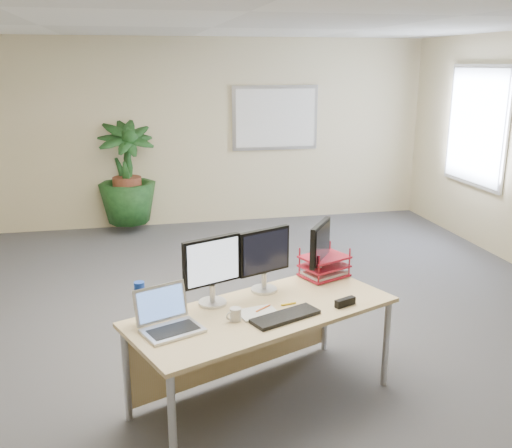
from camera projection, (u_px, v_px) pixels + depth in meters
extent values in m
plane|color=#4B4B50|center=(251.00, 343.00, 4.92)|extent=(8.00, 8.00, 0.00)
cube|color=beige|center=(195.00, 133.00, 8.32)|extent=(7.00, 0.04, 2.70)
cube|color=white|center=(250.00, 11.00, 4.19)|extent=(7.00, 8.00, 0.02)
cube|color=silver|center=(275.00, 118.00, 8.48)|extent=(1.30, 0.03, 0.95)
cube|color=white|center=(276.00, 118.00, 8.46)|extent=(1.20, 0.01, 0.85)
cube|color=silver|center=(477.00, 126.00, 7.37)|extent=(0.03, 1.30, 1.55)
cube|color=silver|center=(475.00, 126.00, 7.37)|extent=(0.01, 1.20, 1.45)
cube|color=#D9BC80|center=(263.00, 312.00, 3.90)|extent=(2.00, 1.42, 0.03)
cube|color=#D9BC80|center=(235.00, 339.00, 4.28)|extent=(1.62, 0.68, 0.56)
cylinder|color=silver|center=(172.00, 426.00, 3.25)|extent=(0.05, 0.05, 0.68)
cylinder|color=silver|center=(386.00, 344.00, 4.20)|extent=(0.05, 0.05, 0.68)
cylinder|color=silver|center=(126.00, 375.00, 3.78)|extent=(0.05, 0.05, 0.68)
cylinder|color=silver|center=(325.00, 312.00, 4.74)|extent=(0.05, 0.05, 0.68)
imported|color=black|center=(127.00, 181.00, 7.97)|extent=(1.00, 1.00, 1.50)
cylinder|color=silver|center=(213.00, 302.00, 3.99)|extent=(0.20, 0.20, 0.02)
cylinder|color=silver|center=(212.00, 293.00, 3.97)|extent=(0.04, 0.04, 0.12)
cube|color=black|center=(212.00, 261.00, 3.90)|extent=(0.42, 0.20, 0.34)
cube|color=silver|center=(213.00, 262.00, 3.88)|extent=(0.37, 0.16, 0.30)
cylinder|color=silver|center=(264.00, 289.00, 4.22)|extent=(0.19, 0.19, 0.02)
cylinder|color=silver|center=(264.00, 281.00, 4.20)|extent=(0.04, 0.04, 0.12)
cube|color=black|center=(264.00, 251.00, 4.14)|extent=(0.41, 0.20, 0.33)
cube|color=black|center=(266.00, 252.00, 4.12)|extent=(0.36, 0.15, 0.29)
cylinder|color=silver|center=(319.00, 278.00, 4.44)|extent=(0.19, 0.19, 0.02)
cylinder|color=silver|center=(319.00, 270.00, 4.43)|extent=(0.04, 0.04, 0.11)
cube|color=black|center=(320.00, 243.00, 4.36)|extent=(0.26, 0.36, 0.32)
cube|color=black|center=(323.00, 243.00, 4.36)|extent=(0.22, 0.31, 0.28)
cube|color=silver|center=(173.00, 331.00, 3.57)|extent=(0.43, 0.37, 0.02)
cube|color=black|center=(173.00, 330.00, 3.56)|extent=(0.34, 0.27, 0.00)
cube|color=silver|center=(161.00, 303.00, 3.66)|extent=(0.36, 0.19, 0.24)
cube|color=#5C8EEE|center=(161.00, 304.00, 3.65)|extent=(0.31, 0.16, 0.19)
cube|color=black|center=(285.00, 316.00, 3.76)|extent=(0.50, 0.33, 0.03)
cylinder|color=silver|center=(236.00, 314.00, 3.72)|extent=(0.08, 0.08, 0.09)
torus|color=silver|center=(229.00, 315.00, 3.71)|extent=(0.06, 0.03, 0.06)
cube|color=white|center=(258.00, 313.00, 3.83)|extent=(0.29, 0.24, 0.01)
cylinder|color=orange|center=(263.00, 308.00, 3.88)|extent=(0.12, 0.09, 0.01)
cylinder|color=yellow|center=(288.00, 304.00, 3.97)|extent=(0.11, 0.03, 0.01)
cylinder|color=white|center=(141.00, 307.00, 3.66)|extent=(0.07, 0.07, 0.23)
cylinder|color=blue|center=(139.00, 287.00, 3.62)|extent=(0.07, 0.07, 0.06)
cylinder|color=blue|center=(140.00, 306.00, 3.65)|extent=(0.07, 0.07, 0.07)
cube|color=maroon|center=(324.00, 275.00, 4.49)|extent=(0.42, 0.37, 0.02)
cube|color=maroon|center=(324.00, 266.00, 4.47)|extent=(0.42, 0.37, 0.02)
cube|color=maroon|center=(325.00, 257.00, 4.45)|extent=(0.42, 0.37, 0.02)
cube|color=white|center=(324.00, 273.00, 4.49)|extent=(0.38, 0.33, 0.02)
cube|color=black|center=(345.00, 302.00, 3.95)|extent=(0.17, 0.10, 0.05)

